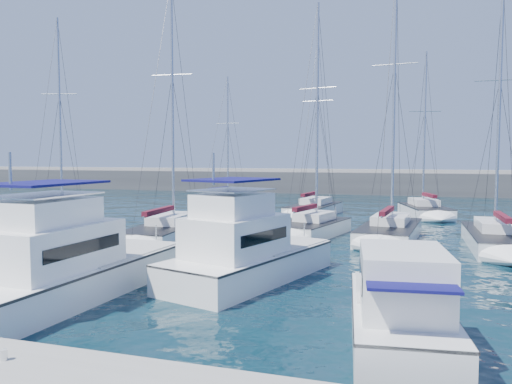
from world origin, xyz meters
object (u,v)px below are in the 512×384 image
(sailboat_mid_c, at_px, (312,227))
(sailboat_back_c, at_px, (425,211))
(sailboat_mid_a, at_px, (59,218))
(sailboat_back_a, at_px, (225,202))
(motor_yacht_stbd_inner, at_px, (245,254))
(motor_yacht_stbd_outer, at_px, (400,314))
(motor_yacht_port_inner, at_px, (67,267))
(sailboat_mid_b, at_px, (169,231))
(sailboat_mid_e, at_px, (497,239))
(sailboat_back_b, at_px, (314,209))
(sailboat_mid_d, at_px, (390,231))

(sailboat_mid_c, xyz_separation_m, sailboat_back_c, (7.26, 13.32, -0.02))
(sailboat_mid_a, relative_size, sailboat_mid_c, 1.03)
(sailboat_back_a, height_order, sailboat_back_c, sailboat_back_c)
(motor_yacht_stbd_inner, relative_size, motor_yacht_stbd_outer, 1.35)
(motor_yacht_port_inner, bearing_deg, sailboat_mid_a, 132.65)
(sailboat_back_c, bearing_deg, motor_yacht_stbd_outer, -106.85)
(sailboat_mid_a, bearing_deg, sailboat_back_c, 13.14)
(sailboat_mid_b, bearing_deg, sailboat_mid_e, 3.73)
(motor_yacht_stbd_inner, distance_m, sailboat_back_b, 24.47)
(sailboat_mid_e, bearing_deg, motor_yacht_stbd_outer, -106.16)
(motor_yacht_stbd_inner, xyz_separation_m, sailboat_mid_b, (-7.98, 8.62, -0.60))
(sailboat_mid_d, relative_size, sailboat_mid_e, 1.15)
(sailboat_mid_a, height_order, sailboat_back_c, sailboat_mid_a)
(motor_yacht_stbd_inner, relative_size, sailboat_back_a, 0.67)
(sailboat_mid_a, bearing_deg, sailboat_mid_e, -15.94)
(sailboat_mid_c, xyz_separation_m, sailboat_back_a, (-12.49, 16.42, -0.04))
(sailboat_mid_b, xyz_separation_m, sailboat_back_b, (6.21, 15.77, 0.00))
(sailboat_mid_a, relative_size, sailboat_back_a, 1.15)
(motor_yacht_stbd_inner, bearing_deg, sailboat_mid_c, 104.77)
(motor_yacht_stbd_inner, xyz_separation_m, sailboat_mid_d, (5.25, 12.60, -0.58))
(sailboat_mid_a, relative_size, sailboat_back_c, 1.09)
(sailboat_mid_c, height_order, sailboat_back_b, sailboat_back_b)
(sailboat_back_a, bearing_deg, sailboat_mid_e, -29.38)
(sailboat_mid_a, height_order, sailboat_back_a, sailboat_mid_a)
(sailboat_mid_c, distance_m, sailboat_back_a, 20.63)
(sailboat_mid_b, relative_size, sailboat_mid_e, 1.09)
(motor_yacht_port_inner, relative_size, motor_yacht_stbd_inner, 1.13)
(sailboat_mid_a, xyz_separation_m, sailboat_mid_d, (24.03, 0.88, 0.01))
(sailboat_mid_c, distance_m, sailboat_mid_e, 10.91)
(motor_yacht_stbd_outer, distance_m, sailboat_mid_d, 18.30)
(motor_yacht_stbd_inner, height_order, sailboat_mid_c, sailboat_mid_c)
(sailboat_mid_b, xyz_separation_m, sailboat_back_c, (15.58, 17.39, -0.01))
(sailboat_back_c, bearing_deg, motor_yacht_port_inner, -127.85)
(motor_yacht_stbd_outer, relative_size, sailboat_mid_c, 0.44)
(motor_yacht_port_inner, distance_m, sailboat_mid_c, 17.89)
(motor_yacht_port_inner, height_order, sailboat_back_b, sailboat_back_b)
(motor_yacht_port_inner, bearing_deg, sailboat_back_b, 85.45)
(sailboat_back_b, bearing_deg, motor_yacht_stbd_inner, -78.38)
(motor_yacht_stbd_outer, distance_m, sailboat_back_b, 31.14)
(sailboat_back_a, bearing_deg, sailboat_back_c, -1.06)
(motor_yacht_stbd_outer, height_order, sailboat_mid_a, sailboat_mid_a)
(motor_yacht_stbd_inner, height_order, motor_yacht_stbd_outer, motor_yacht_stbd_inner)
(sailboat_mid_a, xyz_separation_m, sailboat_back_c, (26.37, 14.29, -0.01))
(sailboat_mid_b, bearing_deg, sailboat_mid_a, 159.51)
(motor_yacht_stbd_outer, xyz_separation_m, sailboat_mid_a, (-25.09, 17.38, -0.40))
(sailboat_mid_d, bearing_deg, sailboat_mid_b, -157.96)
(motor_yacht_stbd_outer, distance_m, sailboat_back_c, 31.71)
(motor_yacht_port_inner, relative_size, sailboat_mid_b, 0.63)
(sailboat_mid_d, bearing_deg, sailboat_mid_c, -175.81)
(motor_yacht_stbd_outer, distance_m, sailboat_mid_a, 30.53)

